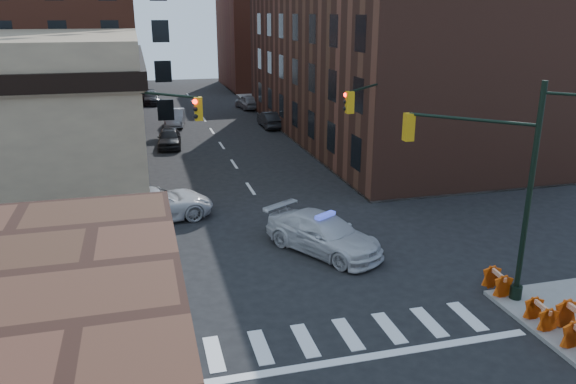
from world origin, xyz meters
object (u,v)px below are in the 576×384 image
police_car (323,234)px  barricade_nw_a (97,214)px  pickup (155,204)px  barrel_road (305,219)px  parked_car_wnear (169,138)px  parked_car_enear (270,119)px  pedestrian_a (76,193)px  barricade_se_a (497,282)px  pedestrian_b (56,202)px  barrel_bank (162,212)px  parked_car_wfar (175,118)px

police_car → barricade_nw_a: bearing=118.7°
pickup → barrel_road: size_ratio=6.34×
parked_car_wnear → parked_car_enear: same height
parked_car_enear → pickup: bearing=62.0°
pedestrian_a → barricade_se_a: 21.36m
pedestrian_b → barricade_se_a: size_ratio=1.47×
police_car → barricade_se_a: (5.06, -5.63, -0.27)m
pedestrian_a → barrel_road: size_ratio=1.97×
parked_car_enear → barrel_bank: 25.21m
parked_car_enear → barricade_nw_a: bearing=56.8°
barrel_road → pedestrian_b: bearing=159.7°
barrel_road → barrel_bank: barrel_bank is taller
barrel_bank → barricade_se_a: barrel_bank is taller
pickup → pedestrian_a: (-3.99, 2.18, 0.25)m
parked_car_wnear → parked_car_enear: size_ratio=0.97×
barricade_se_a → parked_car_wfar: bearing=18.9°
pickup → barricade_nw_a: pickup is taller
barricade_se_a → pedestrian_b: bearing=57.4°
barrel_bank → barricade_nw_a: bearing=178.2°
barrel_road → pedestrian_a: bearing=154.2°
parked_car_wfar → parked_car_enear: 9.06m
barricade_nw_a → pickup: bearing=8.8°
parked_car_wnear → pedestrian_b: 16.59m
pickup → barrel_road: bearing=-124.0°
parked_car_wnear → pedestrian_b: (-6.62, -15.21, 0.21)m
police_car → parked_car_wnear: (-5.42, 22.56, -0.09)m
barrel_bank → parked_car_wfar: bearing=84.5°
parked_car_enear → barrel_road: parked_car_enear is taller
pedestrian_b → barrel_road: 12.85m
pedestrian_a → parked_car_wfar: bearing=86.6°
parked_car_wfar → police_car: bearing=-74.2°
parked_car_wfar → barrel_road: (4.36, -28.53, -0.31)m
parked_car_wnear → barricade_se_a: bearing=-65.0°
pedestrian_a → barrel_bank: pedestrian_a is taller
barrel_bank → pedestrian_b: bearing=162.1°
pickup → barrel_road: 7.84m
barrel_bank → barrel_road: bearing=-22.0°
parked_car_wfar → pedestrian_b: pedestrian_b is taller
barricade_nw_a → parked_car_wfar: bearing=79.7°
police_car → pedestrian_a: 13.88m
police_car → parked_car_enear: police_car is taller
pedestrian_a → pedestrian_b: pedestrian_a is taller
parked_car_enear → pedestrian_b: bearing=51.2°
pickup → barrel_bank: bearing=-155.5°
parked_car_wfar → barricade_se_a: parked_car_wfar is taller
pickup → parked_car_wfar: (2.78, 25.32, -0.05)m
parked_car_wnear → barrel_road: bearing=-70.0°
pedestrian_b → barricade_se_a: bearing=-70.9°
police_car → pedestrian_b: (-12.04, 7.35, 0.13)m
barricade_se_a → parked_car_enear: bearing=6.1°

